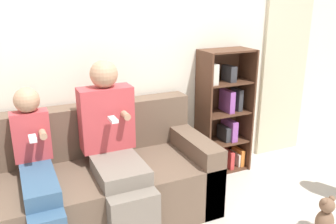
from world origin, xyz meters
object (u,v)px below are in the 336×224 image
at_px(child_seated, 38,173).
at_px(couch, 88,184).
at_px(adult_seated, 115,145).
at_px(bookshelf, 224,113).
at_px(teddy_bear, 325,216).

bearing_deg(child_seated, couch, 23.65).
distance_m(adult_seated, child_seated, 0.57).
bearing_deg(bookshelf, teddy_bear, -84.76).
distance_m(couch, bookshelf, 1.51).
distance_m(bookshelf, teddy_bear, 1.33).
xyz_separation_m(couch, adult_seated, (0.20, -0.12, 0.35)).
relative_size(child_seated, bookshelf, 0.89).
height_order(couch, teddy_bear, couch).
xyz_separation_m(couch, bookshelf, (1.45, 0.30, 0.31)).
bearing_deg(bookshelf, child_seated, -165.82).
xyz_separation_m(child_seated, teddy_bear, (1.93, -0.78, -0.42)).
height_order(adult_seated, child_seated, adult_seated).
height_order(bookshelf, teddy_bear, bookshelf).
bearing_deg(adult_seated, bookshelf, 18.44).
distance_m(adult_seated, teddy_bear, 1.67).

